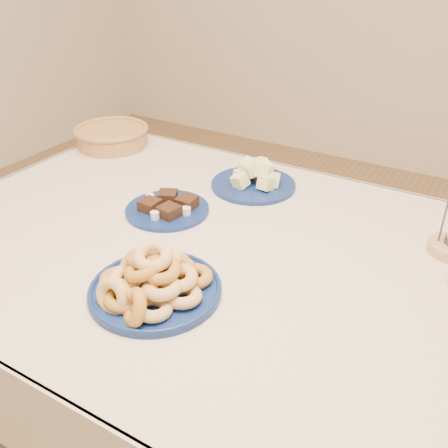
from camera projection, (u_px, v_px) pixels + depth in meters
The scene contains 6 objects.
ground at pixel (232, 443), 1.62m from camera, with size 5.00×5.00×0.00m, color brown.
dining_table at pixel (234, 284), 1.29m from camera, with size 1.71×1.11×0.75m.
donut_platter at pixel (153, 281), 1.07m from camera, with size 0.35×0.35×0.13m.
melon_plate at pixel (254, 179), 1.54m from camera, with size 0.32×0.32×0.09m.
brownie_plate at pixel (168, 208), 1.41m from camera, with size 0.26×0.26×0.04m.
wicker_basket at pixel (112, 136), 1.84m from camera, with size 0.35×0.35×0.07m.
Camera 1 is at (0.51, -0.91, 1.43)m, focal length 40.00 mm.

